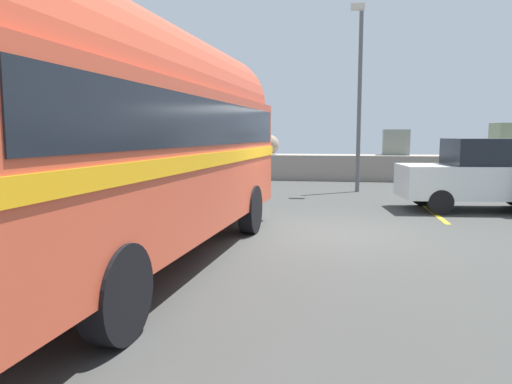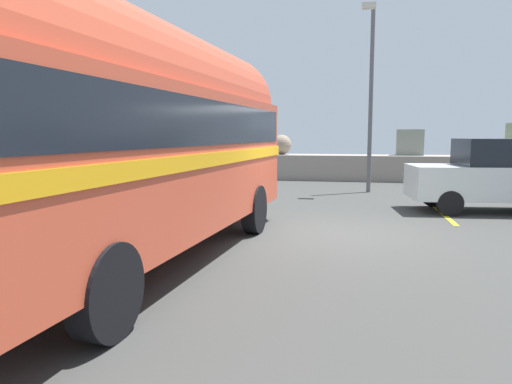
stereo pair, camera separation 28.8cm
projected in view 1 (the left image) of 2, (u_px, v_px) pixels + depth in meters
The scene contains 5 objects.
ground at pixel (330, 233), 9.59m from camera, with size 32.00×26.00×0.02m.
breakwater at pixel (331, 165), 21.10m from camera, with size 31.36×1.86×2.47m.
vintage_coach at pixel (136, 130), 7.06m from camera, with size 3.05×8.74×3.70m.
parked_car_nearest at pixel (485, 174), 12.34m from camera, with size 4.25×2.11×1.86m.
lamp_post at pixel (359, 91), 16.03m from camera, with size 0.46×0.97×6.10m.
Camera 1 is at (0.03, -9.53, 1.98)m, focal length 33.52 mm.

